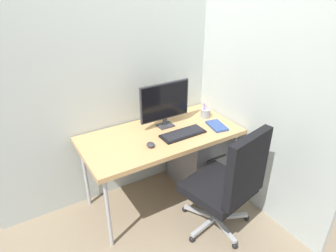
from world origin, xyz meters
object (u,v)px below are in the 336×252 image
(office_chair, at_px, (230,182))
(pen_holder, at_px, (205,113))
(keyboard, at_px, (183,134))
(filing_cabinet, at_px, (198,156))
(mouse, at_px, (151,145))
(notebook, at_px, (217,126))
(monitor, at_px, (165,102))

(office_chair, height_order, pen_holder, office_chair)
(office_chair, relative_size, keyboard, 2.45)
(filing_cabinet, xyz_separation_m, pen_holder, (0.07, 0.02, 0.47))
(office_chair, relative_size, pen_holder, 5.93)
(office_chair, xyz_separation_m, mouse, (-0.45, 0.51, 0.23))
(pen_holder, bearing_deg, mouse, -163.72)
(notebook, bearing_deg, monitor, 156.72)
(office_chair, height_order, keyboard, office_chair)
(monitor, xyz_separation_m, notebook, (0.41, -0.27, -0.23))
(monitor, xyz_separation_m, keyboard, (0.05, -0.24, -0.23))
(notebook, bearing_deg, filing_cabinet, 111.45)
(mouse, height_order, pen_holder, pen_holder)
(filing_cabinet, xyz_separation_m, mouse, (-0.67, -0.19, 0.44))
(notebook, bearing_deg, pen_holder, 91.67)
(mouse, xyz_separation_m, notebook, (0.70, -0.01, -0.01))
(monitor, bearing_deg, notebook, -34.05)
(monitor, bearing_deg, pen_holder, -6.39)
(monitor, xyz_separation_m, mouse, (-0.30, -0.27, -0.22))
(notebook, bearing_deg, mouse, -169.97)
(monitor, bearing_deg, office_chair, -79.21)
(monitor, bearing_deg, keyboard, -78.80)
(mouse, bearing_deg, keyboard, 10.45)
(filing_cabinet, height_order, keyboard, keyboard)
(mouse, height_order, notebook, mouse)
(filing_cabinet, xyz_separation_m, notebook, (0.04, -0.20, 0.44))
(filing_cabinet, distance_m, monitor, 0.76)
(office_chair, bearing_deg, pen_holder, 67.78)
(filing_cabinet, xyz_separation_m, monitor, (-0.37, 0.07, 0.67))
(monitor, distance_m, keyboard, 0.33)
(mouse, bearing_deg, filing_cabinet, 21.82)
(office_chair, distance_m, pen_holder, 0.82)
(office_chair, height_order, notebook, office_chair)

